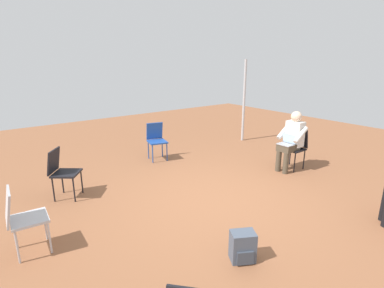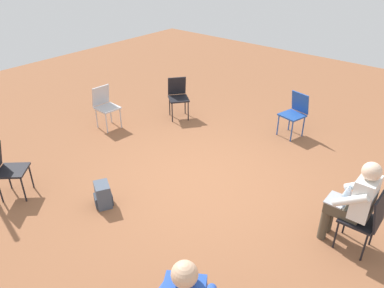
% 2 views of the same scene
% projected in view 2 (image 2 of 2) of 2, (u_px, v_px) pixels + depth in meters
% --- Properties ---
extents(ground_plane, '(15.91, 15.91, 0.00)m').
position_uv_depth(ground_plane, '(201.00, 182.00, 5.96)').
color(ground_plane, brown).
extents(chair_northwest, '(0.58, 0.59, 0.85)m').
position_uv_depth(chair_northwest, '(6.00, 167.00, 5.43)').
color(chair_northwest, black).
rests_on(chair_northwest, ground).
extents(chair_north, '(0.42, 0.46, 0.85)m').
position_uv_depth(chair_north, '(105.00, 104.00, 7.45)').
color(chair_north, '#B7B7BC').
rests_on(chair_north, ground).
extents(chair_south, '(0.41, 0.44, 0.85)m').
position_uv_depth(chair_south, '(366.00, 218.00, 4.46)').
color(chair_south, black).
rests_on(chair_south, ground).
extents(chair_northeast, '(0.58, 0.58, 0.85)m').
position_uv_depth(chair_northeast, '(178.00, 95.00, 7.88)').
color(chair_northeast, black).
rests_on(chair_northeast, ground).
extents(chair_east, '(0.51, 0.48, 0.85)m').
position_uv_depth(chair_east, '(295.00, 111.00, 7.14)').
color(chair_east, '#1E4799').
rests_on(chair_east, ground).
extents(person_with_laptop, '(0.50, 0.53, 1.24)m').
position_uv_depth(person_with_laptop, '(355.00, 199.00, 4.45)').
color(person_with_laptop, '#4C4233').
rests_on(person_with_laptop, ground).
extents(backpack_near_laptop_user, '(0.31, 0.34, 0.36)m').
position_uv_depth(backpack_near_laptop_user, '(103.00, 196.00, 5.38)').
color(backpack_near_laptop_user, '#475160').
rests_on(backpack_near_laptop_user, ground).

